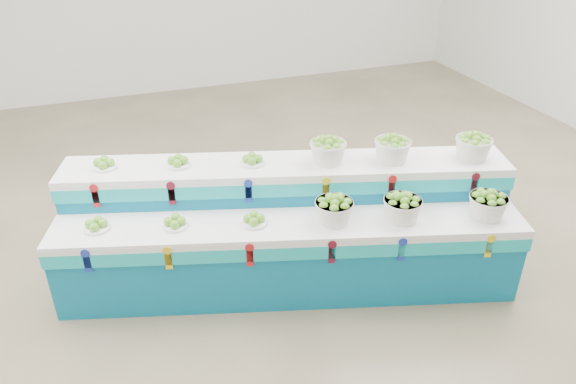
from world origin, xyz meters
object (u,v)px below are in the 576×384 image
Objects in this scene: basket_lower_left at (334,209)px; plate_upper_mid at (178,161)px; basket_upper_right at (473,146)px; display_stand at (288,228)px.

plate_upper_mid reaches higher than basket_lower_left.
plate_upper_mid is 0.67× the size of basket_upper_right.
basket_lower_left is at bearing -33.94° from display_stand.
plate_upper_mid is at bearing 143.00° from basket_lower_left.
basket_upper_right is (2.43, -0.71, 0.07)m from plate_upper_mid.
basket_lower_left is at bearing -175.66° from basket_upper_right.
basket_lower_left is at bearing -37.00° from plate_upper_mid.
plate_upper_mid is (-0.81, 0.49, 0.56)m from display_stand.
basket_upper_right is at bearing -16.41° from plate_upper_mid.
display_stand reaches higher than basket_lower_left.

